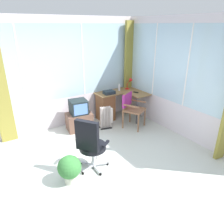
# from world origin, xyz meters

# --- Properties ---
(ground) EXTENTS (5.65, 5.15, 0.06)m
(ground) POSITION_xyz_m (0.00, 0.00, -0.03)
(ground) COLOR beige
(north_window_panel) EXTENTS (4.65, 0.07, 2.77)m
(north_window_panel) POSITION_xyz_m (-0.00, 2.11, 1.38)
(north_window_panel) COLOR silver
(north_window_panel) RESTS_ON ground
(east_window_panel) EXTENTS (0.07, 4.15, 2.77)m
(east_window_panel) POSITION_xyz_m (2.36, 0.00, 1.38)
(east_window_panel) COLOR silver
(east_window_panel) RESTS_ON ground
(curtain_corner) EXTENTS (0.35, 0.12, 2.67)m
(curtain_corner) POSITION_xyz_m (2.23, 1.98, 1.34)
(curtain_corner) COLOR olive
(curtain_corner) RESTS_ON ground
(desk) EXTENTS (1.28, 1.03, 0.78)m
(desk) POSITION_xyz_m (1.33, 1.77, 0.43)
(desk) COLOR olive
(desk) RESTS_ON ground
(desk_lamp) EXTENTS (0.23, 0.20, 0.34)m
(desk_lamp) POSITION_xyz_m (2.13, 1.78, 1.00)
(desk_lamp) COLOR red
(desk_lamp) RESTS_ON desk
(tv_remote) EXTENTS (0.10, 0.16, 0.02)m
(tv_remote) POSITION_xyz_m (2.04, 1.40, 0.79)
(tv_remote) COLOR black
(tv_remote) RESTS_ON desk
(spray_bottle) EXTENTS (0.06, 0.06, 0.22)m
(spray_bottle) POSITION_xyz_m (1.76, 1.81, 0.88)
(spray_bottle) COLOR silver
(spray_bottle) RESTS_ON desk
(paper_tray) EXTENTS (0.32, 0.26, 0.09)m
(paper_tray) POSITION_xyz_m (1.35, 1.72, 0.82)
(paper_tray) COLOR #1F2B32
(paper_tray) RESTS_ON desk
(wooden_armchair) EXTENTS (0.65, 0.65, 0.93)m
(wooden_armchair) POSITION_xyz_m (1.58, 1.06, 0.61)
(wooden_armchair) COLOR #8C5E41
(wooden_armchair) RESTS_ON ground
(office_chair) EXTENTS (0.60, 0.61, 1.07)m
(office_chair) POSITION_xyz_m (-0.18, -0.03, 0.59)
(office_chair) COLOR #B7B7BF
(office_chair) RESTS_ON ground
(tv_on_stand) EXTENTS (0.70, 0.53, 0.81)m
(tv_on_stand) POSITION_xyz_m (0.37, 1.63, 0.36)
(tv_on_stand) COLOR brown
(tv_on_stand) RESTS_ON ground
(space_heater) EXTENTS (0.37, 0.24, 0.60)m
(space_heater) POSITION_xyz_m (0.99, 1.30, 0.31)
(space_heater) COLOR silver
(space_heater) RESTS_ON ground
(potted_plant) EXTENTS (0.41, 0.41, 0.51)m
(potted_plant) POSITION_xyz_m (-0.64, -0.12, 0.29)
(potted_plant) COLOR beige
(potted_plant) RESTS_ON ground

